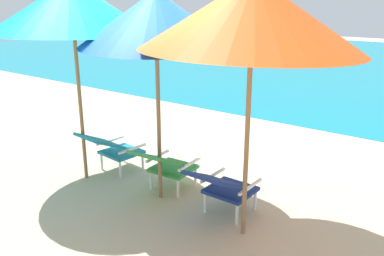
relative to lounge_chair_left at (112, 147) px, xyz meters
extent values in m
plane|color=#CCB78E|center=(1.03, 4.05, -0.40)|extent=(40.00, 40.00, 0.00)
cube|color=teal|center=(0.02, 0.17, -0.12)|extent=(0.57, 0.55, 0.04)
cube|color=teal|center=(-0.02, -0.19, 0.15)|extent=(0.57, 0.57, 0.27)
cylinder|color=white|center=(-0.18, 0.40, -0.27)|extent=(0.04, 0.04, 0.26)
cylinder|color=white|center=(0.26, 0.36, -0.27)|extent=(0.04, 0.04, 0.26)
cylinder|color=white|center=(-0.22, -0.01, -0.27)|extent=(0.04, 0.04, 0.26)
cylinder|color=white|center=(0.22, -0.06, -0.27)|extent=(0.04, 0.04, 0.26)
cube|color=white|center=(-0.24, 0.20, 0.00)|extent=(0.08, 0.50, 0.03)
cube|color=white|center=(0.28, 0.15, 0.00)|extent=(0.08, 0.50, 0.03)
cube|color=#338E3D|center=(1.01, 0.16, -0.12)|extent=(0.55, 0.53, 0.04)
cube|color=#338E3D|center=(1.03, -0.21, 0.15)|extent=(0.55, 0.55, 0.27)
cylinder|color=white|center=(0.78, 0.35, -0.27)|extent=(0.04, 0.04, 0.26)
cylinder|color=white|center=(1.22, 0.38, -0.27)|extent=(0.04, 0.04, 0.26)
cylinder|color=white|center=(0.80, -0.07, -0.27)|extent=(0.04, 0.04, 0.26)
cylinder|color=white|center=(1.24, -0.04, -0.27)|extent=(0.04, 0.04, 0.26)
cube|color=white|center=(0.75, 0.14, 0.00)|extent=(0.06, 0.50, 0.03)
cube|color=white|center=(1.27, 0.17, 0.00)|extent=(0.06, 0.50, 0.03)
cube|color=navy|center=(1.96, 0.06, -0.12)|extent=(0.53, 0.51, 0.04)
cube|color=navy|center=(1.96, -0.31, 0.15)|extent=(0.53, 0.52, 0.27)
cylinder|color=white|center=(1.75, 0.27, -0.27)|extent=(0.04, 0.04, 0.26)
cylinder|color=white|center=(2.19, 0.26, -0.27)|extent=(0.04, 0.04, 0.26)
cylinder|color=white|center=(1.74, -0.15, -0.27)|extent=(0.04, 0.04, 0.26)
cylinder|color=white|center=(2.18, -0.16, -0.27)|extent=(0.04, 0.04, 0.26)
cube|color=white|center=(1.70, 0.06, 0.00)|extent=(0.04, 0.50, 0.03)
cube|color=white|center=(2.22, 0.05, 0.00)|extent=(0.04, 0.50, 0.03)
cylinder|color=olive|center=(-0.19, -0.34, 0.61)|extent=(0.05, 0.05, 2.04)
cone|color=#0A93AD|center=(-0.19, -0.34, 1.93)|extent=(2.87, 2.88, 0.75)
cylinder|color=olive|center=(1.05, -0.16, 0.57)|extent=(0.05, 0.05, 1.96)
cone|color=blue|center=(1.05, -0.16, 1.83)|extent=(2.54, 2.54, 0.67)
cylinder|color=olive|center=(2.33, -0.27, 0.60)|extent=(0.05, 0.05, 2.01)
cone|color=#EA5619|center=(2.33, -0.27, 1.91)|extent=(2.86, 2.87, 0.73)
camera|label=1|loc=(4.19, -3.74, 2.06)|focal=38.18mm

